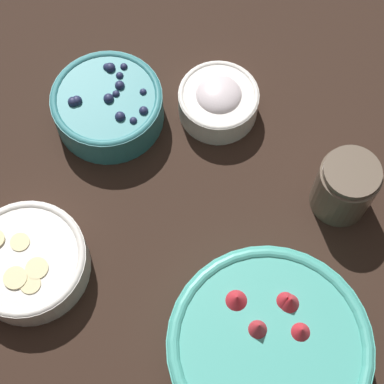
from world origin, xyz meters
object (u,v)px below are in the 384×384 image
(bowl_blueberries, at_px, (108,105))
(jar_chocolate, at_px, (345,187))
(bowl_cream, at_px, (218,100))
(bowl_strawberries, at_px, (268,348))
(bowl_bananas, at_px, (27,262))

(bowl_blueberries, bearing_deg, jar_chocolate, -166.84)
(bowl_blueberries, height_order, bowl_cream, bowl_blueberries)
(jar_chocolate, bearing_deg, bowl_cream, -5.54)
(bowl_strawberries, distance_m, bowl_bananas, 0.34)
(bowl_cream, bearing_deg, bowl_strawberries, 134.20)
(bowl_strawberries, bearing_deg, jar_chocolate, -82.21)
(bowl_strawberries, height_order, bowl_cream, bowl_strawberries)
(jar_chocolate, bearing_deg, bowl_blueberries, 13.16)
(bowl_bananas, distance_m, bowl_cream, 0.36)
(bowl_blueberries, distance_m, jar_chocolate, 0.36)
(bowl_strawberries, relative_size, bowl_cream, 2.10)
(bowl_strawberries, distance_m, jar_chocolate, 0.25)
(bowl_bananas, bearing_deg, jar_chocolate, -130.92)
(bowl_cream, bearing_deg, bowl_bananas, 79.93)
(bowl_cream, height_order, jar_chocolate, jar_chocolate)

